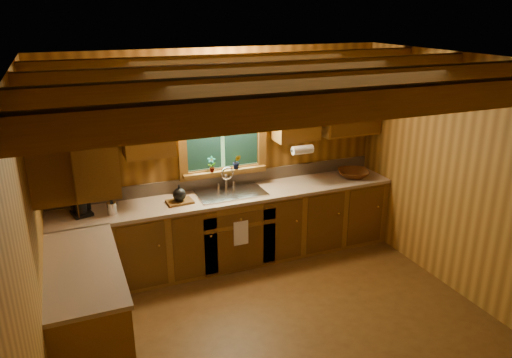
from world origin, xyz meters
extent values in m
plane|color=#503213|center=(0.00, 0.00, 0.00)|extent=(4.20, 4.20, 0.00)
plane|color=brown|center=(0.00, 0.00, 2.60)|extent=(4.20, 4.20, 0.00)
plane|color=brown|center=(0.00, 1.90, 1.30)|extent=(4.20, 0.00, 4.20)
plane|color=brown|center=(0.00, -1.90, 1.30)|extent=(4.20, 0.00, 4.20)
plane|color=brown|center=(-2.10, 0.00, 1.30)|extent=(0.00, 3.80, 3.80)
plane|color=brown|center=(2.10, 0.00, 1.30)|extent=(0.00, 3.80, 3.80)
cube|color=brown|center=(0.00, -1.20, 2.49)|extent=(4.20, 0.14, 0.18)
cube|color=brown|center=(0.00, -0.40, 2.49)|extent=(4.20, 0.14, 0.18)
cube|color=brown|center=(0.00, 0.40, 2.49)|extent=(4.20, 0.14, 0.18)
cube|color=brown|center=(0.00, 1.20, 2.49)|extent=(4.20, 0.14, 0.18)
cube|color=brown|center=(0.00, 1.59, 0.43)|extent=(4.20, 0.62, 0.86)
cube|color=brown|center=(-1.79, 0.48, 0.43)|extent=(0.62, 1.60, 0.86)
cube|color=#9E866D|center=(0.00, 1.59, 0.88)|extent=(4.20, 0.66, 0.04)
cube|color=#9E866D|center=(-1.78, 0.48, 0.88)|extent=(0.64, 1.60, 0.04)
cube|color=gray|center=(0.00, 1.89, 0.98)|extent=(4.20, 0.02, 0.16)
cube|color=white|center=(-1.47, 0.68, 0.43)|extent=(0.02, 0.60, 0.80)
cube|color=brown|center=(-1.70, 1.73, 1.84)|extent=(0.78, 0.34, 0.78)
cube|color=brown|center=(-0.92, 1.73, 1.84)|extent=(0.55, 0.34, 0.78)
cube|color=brown|center=(0.92, 1.73, 1.84)|extent=(0.55, 0.34, 0.78)
cube|color=brown|center=(1.70, 1.73, 1.84)|extent=(0.78, 0.34, 0.78)
cube|color=brown|center=(-1.93, 0.68, 1.84)|extent=(0.34, 1.10, 0.78)
cube|color=brown|center=(0.00, 1.86, 2.00)|extent=(1.12, 0.08, 0.10)
cube|color=brown|center=(0.00, 1.86, 1.10)|extent=(1.12, 0.08, 0.10)
cube|color=brown|center=(-0.51, 1.86, 1.55)|extent=(0.10, 0.08, 0.80)
cube|color=brown|center=(0.51, 1.86, 1.55)|extent=(0.10, 0.08, 0.80)
cube|color=#3E7A33|center=(0.00, 1.90, 1.55)|extent=(0.92, 0.01, 0.80)
cube|color=#12342F|center=(-0.24, 1.87, 1.37)|extent=(0.42, 0.02, 0.42)
cube|color=#12342F|center=(0.24, 1.87, 1.37)|extent=(0.42, 0.02, 0.42)
cylinder|color=black|center=(0.00, 1.87, 1.57)|extent=(0.92, 0.01, 0.01)
cube|color=brown|center=(0.00, 1.82, 1.12)|extent=(1.06, 0.14, 0.04)
cylinder|color=black|center=(0.00, 1.86, 2.23)|extent=(0.08, 0.03, 0.08)
cylinder|color=black|center=(-0.10, 1.80, 2.23)|extent=(0.09, 0.17, 0.08)
cylinder|color=black|center=(0.10, 1.80, 2.23)|extent=(0.09, 0.17, 0.08)
sphere|color=#FFE0A5|center=(-0.16, 1.74, 2.16)|extent=(0.13, 0.13, 0.13)
sphere|color=#FFE0A5|center=(0.16, 1.74, 2.16)|extent=(0.13, 0.13, 0.13)
cylinder|color=white|center=(0.92, 1.53, 1.37)|extent=(0.27, 0.11, 0.11)
cube|color=white|center=(0.00, 1.26, 0.52)|extent=(0.18, 0.01, 0.30)
cube|color=silver|center=(0.00, 1.60, 0.91)|extent=(0.82, 0.48, 0.02)
cube|color=#262628|center=(-0.19, 1.60, 0.84)|extent=(0.34, 0.40, 0.14)
cube|color=#262628|center=(0.19, 1.60, 0.84)|extent=(0.34, 0.40, 0.14)
cylinder|color=silver|center=(0.00, 1.78, 1.01)|extent=(0.04, 0.04, 0.22)
torus|color=silver|center=(0.00, 1.72, 1.12)|extent=(0.16, 0.02, 0.16)
cube|color=black|center=(-1.71, 1.63, 0.92)|extent=(0.19, 0.24, 0.03)
cube|color=black|center=(-1.71, 1.70, 1.08)|extent=(0.19, 0.09, 0.32)
cube|color=black|center=(-1.71, 1.60, 1.22)|extent=(0.19, 0.21, 0.04)
cylinder|color=black|center=(-1.71, 1.59, 1.01)|extent=(0.12, 0.12, 0.14)
cylinder|color=silver|center=(-1.40, 1.52, 0.97)|extent=(0.11, 0.11, 0.13)
cylinder|color=black|center=(-1.42, 1.51, 1.10)|extent=(0.03, 0.03, 0.19)
cylinder|color=black|center=(-1.40, 1.52, 1.10)|extent=(0.01, 0.01, 0.19)
cylinder|color=black|center=(-1.39, 1.52, 1.10)|extent=(0.03, 0.03, 0.19)
cylinder|color=black|center=(-1.38, 1.53, 1.10)|extent=(0.04, 0.05, 0.19)
cube|color=#553412|center=(-0.64, 1.55, 0.91)|extent=(0.31, 0.23, 0.03)
sphere|color=black|center=(-0.64, 1.55, 1.00)|extent=(0.15, 0.15, 0.15)
cylinder|color=black|center=(-0.64, 1.55, 1.10)|extent=(0.02, 0.02, 0.04)
imported|color=#48230C|center=(1.70, 1.55, 0.95)|extent=(0.52, 0.52, 0.10)
imported|color=#553412|center=(-0.17, 1.79, 1.24)|extent=(0.12, 0.10, 0.20)
imported|color=#553412|center=(0.15, 1.78, 1.23)|extent=(0.12, 0.11, 0.18)
camera|label=1|loc=(-1.79, -3.55, 3.02)|focal=33.85mm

